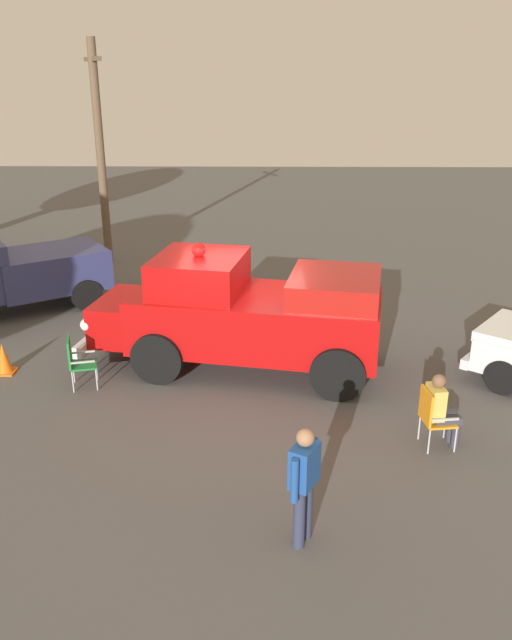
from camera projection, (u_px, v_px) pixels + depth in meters
The scene contains 10 objects.
ground_plane at pixel (243, 367), 13.37m from camera, with size 60.00×60.00×0.00m, color #514F4C.
vintage_fire_truck at pixel (245, 313), 12.96m from camera, with size 6.25×3.29×2.59m.
parked_pickup at pixel (9, 274), 16.15m from camera, with size 5.00×4.15×1.90m.
lawn_chair_near_truck at pixel (432, 414), 10.35m from camera, with size 0.56×0.57×1.02m.
lawn_chair_by_car at pixel (77, 359), 12.33m from camera, with size 0.60×0.61×1.02m.
lawn_chair_spare at pixel (200, 293), 15.96m from camera, with size 0.68×0.68×1.02m.
spectator_seated at pixel (441, 408), 10.33m from camera, with size 0.58×0.44×1.29m.
spectator_standing at pixel (304, 479), 8.08m from camera, with size 0.43×0.61×1.68m.
utility_pole at pixel (100, 151), 19.62m from camera, with size 0.90×1.56×6.66m.
traffic_cone at pixel (4, 359), 13.02m from camera, with size 0.40×0.40×0.64m.
Camera 1 is at (0.46, -12.11, 5.74)m, focal length 36.21 mm.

